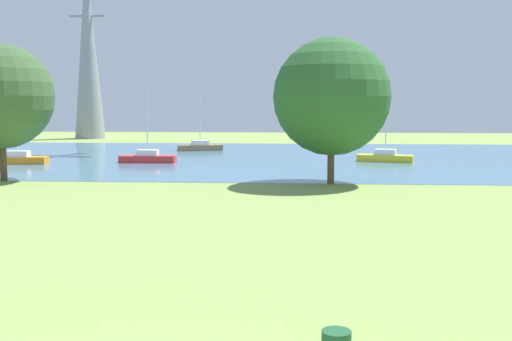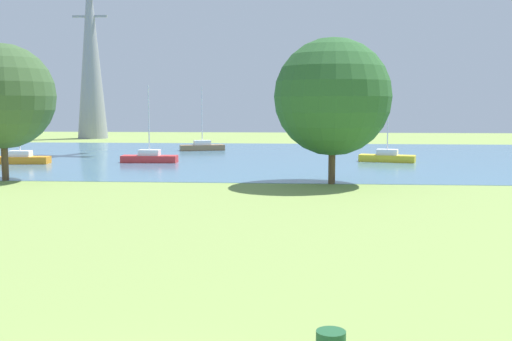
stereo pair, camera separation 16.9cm
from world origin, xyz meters
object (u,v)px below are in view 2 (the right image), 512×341
object	(u,v)px
sailboat_yellow	(387,157)
sailboat_orange	(20,158)
sailboat_red	(149,157)
tree_east_near	(2,96)
electricity_pylon	(91,50)
sailboat_brown	(202,146)
tree_west_near	(333,97)

from	to	relation	value
sailboat_yellow	sailboat_orange	bearing A→B (deg)	-172.60
sailboat_red	tree_east_near	world-z (taller)	tree_east_near
sailboat_red	electricity_pylon	world-z (taller)	electricity_pylon
sailboat_brown	sailboat_red	bearing A→B (deg)	-99.10
sailboat_yellow	electricity_pylon	xyz separation A→B (m)	(-38.62, 35.14, 12.62)
tree_east_near	electricity_pylon	world-z (taller)	electricity_pylon
sailboat_yellow	sailboat_orange	xyz separation A→B (m)	(-31.32, -4.07, 0.03)
tree_west_near	tree_east_near	bearing A→B (deg)	179.94
sailboat_yellow	tree_east_near	world-z (taller)	tree_east_near
electricity_pylon	sailboat_brown	bearing A→B (deg)	-48.65
sailboat_brown	tree_west_near	world-z (taller)	tree_west_near
sailboat_orange	electricity_pylon	xyz separation A→B (m)	(-7.30, 39.21, 12.58)
sailboat_brown	sailboat_yellow	distance (m)	22.01
sailboat_yellow	tree_east_near	size ratio (longest dim) A/B	0.57
sailboat_yellow	sailboat_orange	world-z (taller)	sailboat_orange
sailboat_red	electricity_pylon	bearing A→B (deg)	115.74
sailboat_orange	tree_west_near	distance (m)	28.55
sailboat_yellow	sailboat_orange	size ratio (longest dim) A/B	0.63
sailboat_brown	sailboat_yellow	size ratio (longest dim) A/B	1.36
tree_east_near	electricity_pylon	bearing A→B (deg)	102.94
tree_east_near	electricity_pylon	size ratio (longest dim) A/B	0.34
tree_east_near	tree_west_near	distance (m)	21.48
tree_east_near	tree_west_near	size ratio (longest dim) A/B	0.98
sailboat_yellow	sailboat_red	world-z (taller)	sailboat_red
sailboat_brown	tree_east_near	bearing A→B (deg)	-107.53
sailboat_red	tree_east_near	distance (m)	15.48
sailboat_red	tree_west_near	distance (m)	20.66
electricity_pylon	sailboat_orange	bearing A→B (deg)	-79.45
sailboat_yellow	tree_east_near	bearing A→B (deg)	-150.51
sailboat_orange	tree_east_near	size ratio (longest dim) A/B	0.90
sailboat_brown	tree_west_near	size ratio (longest dim) A/B	0.76
sailboat_yellow	electricity_pylon	size ratio (longest dim) A/B	0.20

